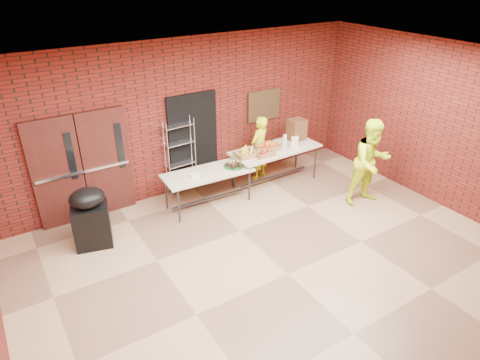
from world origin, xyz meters
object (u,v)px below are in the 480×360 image
Objects in this scene: covered_grill at (91,217)px; coffee_dispenser at (297,129)px; wire_rack at (181,158)px; volunteer_man at (371,162)px; table_right at (275,151)px; volunteer_woman at (259,148)px; table_left at (208,175)px.

coffee_dispenser is at bearing 18.97° from covered_grill.
wire_rack is 2.72m from coffee_dispenser.
volunteer_man is (0.40, -1.87, -0.17)m from coffee_dispenser.
table_right is at bearing 17.32° from covered_grill.
coffee_dispenser is 0.43× the size of covered_grill.
volunteer_man reaches higher than coffee_dispenser.
volunteer_woman reaches higher than covered_grill.
volunteer_woman is (1.56, 0.46, 0.06)m from table_left.
table_right is (1.96, -0.64, -0.08)m from wire_rack.
table_right is 4.08m from covered_grill.
wire_rack is 3.86m from volunteer_man.
table_left is 0.90× the size of table_right.
table_left is at bearing -5.37° from volunteer_woman.
covered_grill is at bearing -162.32° from wire_rack.
table_right is 0.42m from volunteer_woman.
wire_rack is 3.51× the size of coffee_dispenser.
coffee_dispenser reaches higher than covered_grill.
table_right is at bearing 89.55° from volunteer_woman.
covered_grill is (-2.12, -0.83, -0.29)m from wire_rack.
volunteer_woman is (-0.15, 0.39, -0.03)m from table_right.
table_left is 1.63m from volunteer_woman.
table_right is 1.13× the size of volunteer_man.
volunteer_woman is at bearing 23.10° from covered_grill.
wire_rack is at bearing 36.09° from covered_grill.
wire_rack is 2.06m from table_right.
volunteer_woman is (-0.87, 0.22, -0.33)m from coffee_dispenser.
coffee_dispenser is 4.83m from covered_grill.
coffee_dispenser is 0.27× the size of volunteer_man.
coffee_dispenser is at bearing 12.29° from table_right.
volunteer_woman reaches higher than coffee_dispenser.
covered_grill is 3.97m from volunteer_woman.
covered_grill is at bearing -174.10° from table_left.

